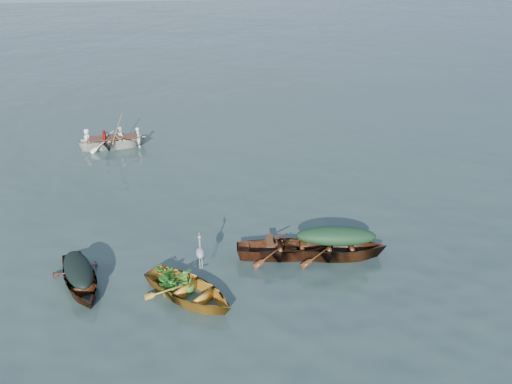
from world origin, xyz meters
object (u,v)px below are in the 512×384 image
open_wooden_boat (286,256)px  heron (201,258)px  rowed_boat (115,148)px  yellow_dinghy (190,298)px  dark_covered_boat (81,286)px  green_tarp_boat (334,256)px

open_wooden_boat → heron: 2.88m
rowed_boat → heron: 11.16m
rowed_boat → heron: (3.55, -10.54, 0.93)m
yellow_dinghy → dark_covered_boat: yellow_dinghy is taller
dark_covered_boat → rowed_boat: bearing=70.7°
yellow_dinghy → green_tarp_boat: green_tarp_boat is taller
dark_covered_boat → open_wooden_boat: size_ratio=0.84×
dark_covered_boat → rowed_boat: rowed_boat is taller
green_tarp_boat → open_wooden_boat: (-1.40, 0.20, 0.00)m
dark_covered_boat → rowed_boat: 10.10m
dark_covered_boat → green_tarp_boat: size_ratio=0.80×
open_wooden_boat → green_tarp_boat: bearing=-93.2°
dark_covered_boat → rowed_boat: (-0.34, 10.09, 0.00)m
dark_covered_boat → green_tarp_boat: green_tarp_boat is taller
yellow_dinghy → green_tarp_boat: (4.22, 1.37, 0.00)m
heron → green_tarp_boat: bearing=-33.3°
yellow_dinghy → rowed_boat: 11.43m
rowed_boat → open_wooden_boat: bearing=-152.7°
yellow_dinghy → green_tarp_boat: 4.44m
rowed_boat → heron: size_ratio=4.42×
open_wooden_boat → rowed_boat: 11.16m
rowed_boat → heron: bearing=-166.8°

